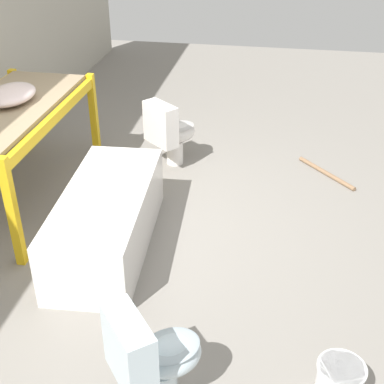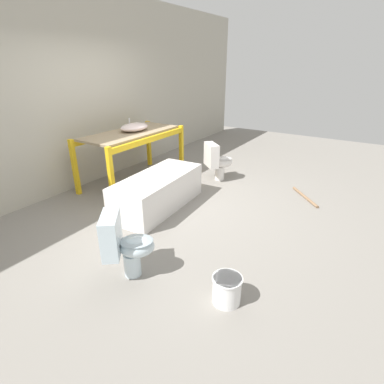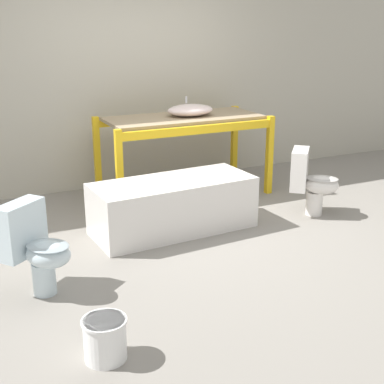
{
  "view_description": "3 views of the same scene",
  "coord_description": "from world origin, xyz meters",
  "px_view_note": "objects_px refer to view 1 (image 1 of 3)",
  "views": [
    {
      "loc": [
        -3.61,
        -1.17,
        2.66
      ],
      "look_at": [
        -0.37,
        -0.6,
        0.7
      ],
      "focal_mm": 50.0,
      "sensor_mm": 36.0,
      "label": 1
    },
    {
      "loc": [
        -3.41,
        -2.54,
        2.06
      ],
      "look_at": [
        -0.4,
        -0.62,
        0.5
      ],
      "focal_mm": 28.0,
      "sensor_mm": 36.0,
      "label": 2
    },
    {
      "loc": [
        -2.15,
        -4.44,
        2.0
      ],
      "look_at": [
        -0.34,
        -0.64,
        0.64
      ],
      "focal_mm": 50.0,
      "sensor_mm": 36.0,
      "label": 3
    }
  ],
  "objects_px": {
    "bathtub_main": "(107,215)",
    "toilet_far": "(170,131)",
    "toilet_near": "(151,357)",
    "bucket_white": "(339,382)",
    "sink_basin": "(11,94)"
  },
  "relations": [
    {
      "from": "bathtub_main",
      "to": "bucket_white",
      "type": "relative_size",
      "value": 5.78
    },
    {
      "from": "toilet_near",
      "to": "bucket_white",
      "type": "xyz_separation_m",
      "value": [
        0.21,
        -1.05,
        -0.24
      ]
    },
    {
      "from": "bathtub_main",
      "to": "toilet_near",
      "type": "xyz_separation_m",
      "value": [
        -1.45,
        -0.72,
        0.09
      ]
    },
    {
      "from": "bathtub_main",
      "to": "bucket_white",
      "type": "xyz_separation_m",
      "value": [
        -1.23,
        -1.77,
        -0.15
      ]
    },
    {
      "from": "toilet_near",
      "to": "toilet_far",
      "type": "relative_size",
      "value": 1.0
    },
    {
      "from": "bathtub_main",
      "to": "toilet_far",
      "type": "xyz_separation_m",
      "value": [
        1.5,
        -0.2,
        0.09
      ]
    },
    {
      "from": "sink_basin",
      "to": "bucket_white",
      "type": "distance_m",
      "value": 3.5
    },
    {
      "from": "bathtub_main",
      "to": "toilet_near",
      "type": "distance_m",
      "value": 1.62
    },
    {
      "from": "toilet_near",
      "to": "toilet_far",
      "type": "distance_m",
      "value": 2.99
    },
    {
      "from": "toilet_near",
      "to": "bucket_white",
      "type": "bearing_deg",
      "value": -117.06
    },
    {
      "from": "toilet_far",
      "to": "bucket_white",
      "type": "xyz_separation_m",
      "value": [
        -2.73,
        -1.57,
        -0.24
      ]
    },
    {
      "from": "sink_basin",
      "to": "toilet_near",
      "type": "xyz_separation_m",
      "value": [
        -2.12,
        -1.76,
        -0.62
      ]
    },
    {
      "from": "sink_basin",
      "to": "toilet_far",
      "type": "height_order",
      "value": "sink_basin"
    },
    {
      "from": "bathtub_main",
      "to": "toilet_near",
      "type": "height_order",
      "value": "toilet_near"
    },
    {
      "from": "sink_basin",
      "to": "toilet_near",
      "type": "bearing_deg",
      "value": -140.36
    }
  ]
}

